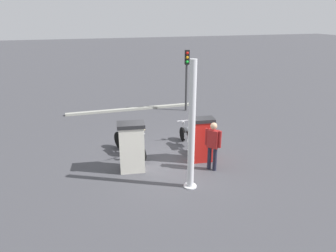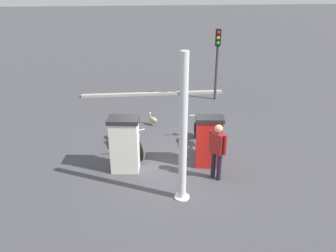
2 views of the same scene
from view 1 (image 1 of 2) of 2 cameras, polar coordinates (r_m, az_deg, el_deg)
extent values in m
plane|color=#424247|center=(11.13, -0.51, -6.51)|extent=(120.00, 120.00, 0.00)
cube|color=red|center=(10.96, 6.16, -2.83)|extent=(0.54, 0.80, 1.48)
cube|color=black|center=(11.05, 5.90, -0.80)|extent=(0.10, 0.52, 0.32)
cube|color=#262628|center=(10.67, 6.32, 1.13)|extent=(0.59, 0.87, 0.12)
cylinder|color=black|center=(11.23, 4.65, -3.42)|extent=(0.05, 0.05, 0.96)
cube|color=silver|center=(10.27, -6.67, -4.20)|extent=(0.64, 0.86, 1.56)
cube|color=black|center=(10.40, -6.84, -1.84)|extent=(0.10, 0.56, 0.32)
cube|color=#262628|center=(9.96, -6.86, 0.22)|extent=(0.71, 0.95, 0.12)
cylinder|color=black|center=(10.65, -8.01, -4.73)|extent=(0.05, 0.05, 1.01)
cylinder|color=black|center=(12.82, 2.69, -1.46)|extent=(0.57, 0.08, 0.57)
cylinder|color=black|center=(11.63, 5.01, -3.83)|extent=(0.57, 0.08, 0.57)
cube|color=silver|center=(12.23, 3.72, -2.07)|extent=(0.36, 0.20, 0.24)
cylinder|color=silver|center=(12.20, 3.80, -2.37)|extent=(1.04, 0.05, 0.05)
ellipsoid|color=#595B60|center=(12.18, 3.63, -0.73)|extent=(0.48, 0.22, 0.24)
cube|color=black|center=(11.90, 4.21, -1.42)|extent=(0.44, 0.20, 0.10)
cylinder|color=silver|center=(12.68, 2.78, -0.26)|extent=(0.26, 0.04, 0.57)
cylinder|color=silver|center=(12.50, 2.92, 0.99)|extent=(0.04, 0.56, 0.04)
sphere|color=silver|center=(12.63, 2.76, 0.62)|extent=(0.14, 0.14, 0.14)
cylinder|color=silver|center=(11.75, 4.10, -3.44)|extent=(0.55, 0.07, 0.07)
cylinder|color=black|center=(11.00, -5.12, -4.95)|extent=(0.66, 0.31, 0.68)
cylinder|color=black|center=(12.18, -8.93, -2.60)|extent=(0.66, 0.31, 0.68)
cube|color=silver|center=(11.50, -7.02, -3.34)|extent=(0.41, 0.31, 0.24)
cylinder|color=silver|center=(11.56, -7.14, -3.49)|extent=(1.06, 0.44, 0.05)
ellipsoid|color=black|center=(11.34, -6.89, -2.15)|extent=(0.53, 0.38, 0.24)
cube|color=black|center=(11.62, -7.76, -1.79)|extent=(0.48, 0.34, 0.10)
cylinder|color=silver|center=(10.91, -5.28, -3.45)|extent=(0.26, 0.13, 0.57)
cylinder|color=silver|center=(10.85, -5.57, -1.77)|extent=(0.23, 0.54, 0.04)
sphere|color=silver|center=(10.82, -5.26, -2.51)|extent=(0.18, 0.18, 0.14)
cylinder|color=silver|center=(12.06, -7.97, -2.67)|extent=(0.54, 0.26, 0.07)
cylinder|color=#1E1E2D|center=(10.48, 8.59, -6.04)|extent=(0.18, 0.18, 0.81)
cylinder|color=#1E1E2D|center=(10.55, 7.59, -5.80)|extent=(0.18, 0.18, 0.81)
cube|color=maroon|center=(10.23, 8.28, -2.35)|extent=(0.40, 0.39, 0.60)
cylinder|color=maroon|center=(10.13, 9.53, -2.45)|extent=(0.13, 0.13, 0.57)
cylinder|color=maroon|center=(10.30, 7.07, -1.93)|extent=(0.13, 0.13, 0.57)
sphere|color=tan|center=(10.07, 8.40, 0.00)|extent=(0.32, 0.32, 0.22)
ellipsoid|color=tan|center=(13.58, -4.91, -0.55)|extent=(0.43, 0.42, 0.22)
cylinder|color=tan|center=(13.63, -5.40, -0.18)|extent=(0.09, 0.09, 0.16)
sphere|color=tan|center=(13.59, -5.52, 0.45)|extent=(0.14, 0.14, 0.10)
cone|color=orange|center=(13.63, -5.75, 0.48)|extent=(0.08, 0.08, 0.04)
cone|color=tan|center=(13.47, -4.28, -0.55)|extent=(0.11, 0.11, 0.08)
cylinder|color=orange|center=(13.61, -4.98, -1.25)|extent=(0.03, 0.03, 0.11)
cylinder|color=orange|center=(13.67, -4.80, -1.15)|extent=(0.03, 0.03, 0.11)
cylinder|color=#38383A|center=(16.55, 3.39, 8.24)|extent=(0.15, 0.15, 3.23)
cube|color=black|center=(16.20, 3.52, 12.48)|extent=(0.26, 0.29, 0.72)
sphere|color=red|center=(16.08, 3.57, 13.22)|extent=(0.19, 0.19, 0.15)
sphere|color=orange|center=(16.10, 3.55, 12.44)|extent=(0.19, 0.19, 0.15)
sphere|color=green|center=(16.13, 3.53, 11.66)|extent=(0.19, 0.19, 0.15)
cylinder|color=silver|center=(8.82, 4.37, -0.26)|extent=(0.20, 0.20, 3.84)
cylinder|color=silver|center=(9.64, 4.07, -10.92)|extent=(0.40, 0.40, 0.04)
cube|color=#9E9E93|center=(17.04, -6.86, 3.09)|extent=(0.30, 6.81, 0.12)
camera|label=2|loc=(2.04, 64.66, 19.68)|focal=36.15mm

